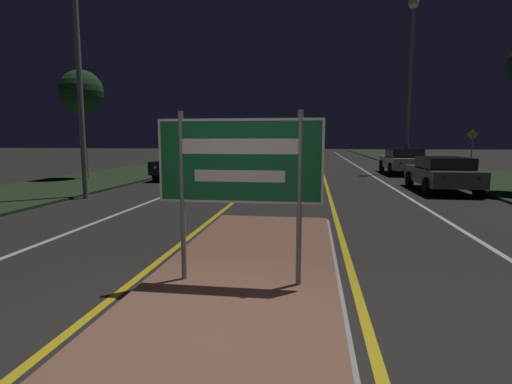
% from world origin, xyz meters
% --- Properties ---
extents(ground_plane, '(160.00, 160.00, 0.00)m').
position_xyz_m(ground_plane, '(0.00, 0.00, 0.00)').
color(ground_plane, '#282623').
extents(median_island, '(2.69, 9.21, 0.10)m').
position_xyz_m(median_island, '(0.00, 1.60, 0.04)').
color(median_island, '#999993').
rests_on(median_island, ground_plane).
extents(verge_left, '(5.00, 100.00, 0.08)m').
position_xyz_m(verge_left, '(-9.50, 20.00, 0.04)').
color(verge_left, '#23381E').
rests_on(verge_left, ground_plane).
extents(verge_right, '(5.00, 100.00, 0.08)m').
position_xyz_m(verge_right, '(9.50, 20.00, 0.04)').
color(verge_right, '#23381E').
rests_on(verge_right, ground_plane).
extents(centre_line_yellow_left, '(0.12, 70.00, 0.01)m').
position_xyz_m(centre_line_yellow_left, '(-1.54, 25.00, 0.00)').
color(centre_line_yellow_left, gold).
rests_on(centre_line_yellow_left, ground_plane).
extents(centre_line_yellow_right, '(0.12, 70.00, 0.01)m').
position_xyz_m(centre_line_yellow_right, '(1.54, 25.00, 0.00)').
color(centre_line_yellow_right, gold).
rests_on(centre_line_yellow_right, ground_plane).
extents(lane_line_white_left, '(0.12, 70.00, 0.01)m').
position_xyz_m(lane_line_white_left, '(-4.20, 25.00, 0.00)').
color(lane_line_white_left, silver).
rests_on(lane_line_white_left, ground_plane).
extents(lane_line_white_right, '(0.12, 70.00, 0.01)m').
position_xyz_m(lane_line_white_right, '(4.20, 25.00, 0.00)').
color(lane_line_white_right, silver).
rests_on(lane_line_white_right, ground_plane).
extents(edge_line_white_left, '(0.10, 70.00, 0.01)m').
position_xyz_m(edge_line_white_left, '(-7.20, 25.00, 0.00)').
color(edge_line_white_left, silver).
rests_on(edge_line_white_left, ground_plane).
extents(edge_line_white_right, '(0.10, 70.00, 0.01)m').
position_xyz_m(edge_line_white_right, '(7.20, 25.00, 0.00)').
color(edge_line_white_right, silver).
rests_on(edge_line_white_right, ground_plane).
extents(highway_sign, '(2.15, 0.07, 2.25)m').
position_xyz_m(highway_sign, '(0.00, 1.59, 1.63)').
color(highway_sign, gray).
rests_on(highway_sign, median_island).
extents(streetlight_left_near, '(0.60, 0.60, 9.15)m').
position_xyz_m(streetlight_left_near, '(-6.64, 8.94, 6.31)').
color(streetlight_left_near, gray).
rests_on(streetlight_left_near, ground_plane).
extents(streetlight_right_near, '(0.58, 0.58, 9.83)m').
position_xyz_m(streetlight_right_near, '(6.36, 21.05, 6.59)').
color(streetlight_right_near, gray).
rests_on(streetlight_right_near, ground_plane).
extents(car_receding_0, '(1.93, 4.31, 1.31)m').
position_xyz_m(car_receding_0, '(5.83, 12.60, 0.71)').
color(car_receding_0, '#4C514C').
rests_on(car_receding_0, ground_plane).
extents(car_receding_1, '(2.02, 4.77, 1.47)m').
position_xyz_m(car_receding_1, '(6.05, 20.45, 0.79)').
color(car_receding_1, '#B7B7BC').
rests_on(car_receding_1, ground_plane).
extents(car_approaching_0, '(1.96, 4.70, 1.43)m').
position_xyz_m(car_approaching_0, '(-5.66, 16.33, 0.76)').
color(car_approaching_0, black).
rests_on(car_approaching_0, ground_plane).
extents(warning_sign, '(0.60, 0.06, 2.46)m').
position_xyz_m(warning_sign, '(9.86, 20.82, 1.56)').
color(warning_sign, gray).
rests_on(warning_sign, verge_right).
extents(roadside_palm_left, '(2.06, 2.06, 5.21)m').
position_xyz_m(roadside_palm_left, '(-10.19, 14.85, 4.21)').
color(roadside_palm_left, '#4C3823').
rests_on(roadside_palm_left, verge_left).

